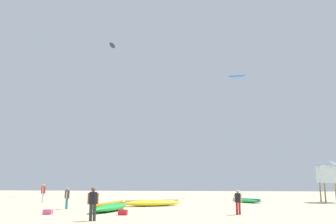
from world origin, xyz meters
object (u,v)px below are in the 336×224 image
person_right (43,192)px  lifeguard_tower (329,171)px  person_left (67,196)px  cooler_box (123,212)px  gear_bag (48,212)px  kite_aloft_2 (112,45)px  kite_grounded_near (109,207)px  kite_aloft_4 (237,76)px  person_foreground (93,201)px  kite_grounded_mid (152,203)px  person_midground (238,200)px  kite_grounded_far (246,201)px

person_right → lifeguard_tower: (28.03, 3.80, 2.01)m
person_left → person_right: size_ratio=0.89×
cooler_box → gear_bag: (-4.86, -0.19, 0.00)m
person_right → kite_aloft_2: 30.16m
lifeguard_tower → kite_grounded_near: bearing=-146.8°
kite_aloft_2 → kite_aloft_4: bearing=-14.1°
kite_aloft_4 → person_foreground: bearing=-109.5°
person_right → kite_grounded_mid: 11.79m
person_midground → kite_grounded_far: bearing=11.8°
person_left → kite_grounded_far: 17.13m
kite_aloft_2 → person_foreground: bearing=-75.6°
kite_grounded_far → person_midground: bearing=-98.0°
lifeguard_tower → kite_aloft_4: 19.09m
kite_grounded_far → cooler_box: bearing=-123.8°
kite_aloft_2 → gear_bag: bearing=-81.1°
person_right → kite_grounded_far: bearing=-5.5°
kite_grounded_near → lifeguard_tower: size_ratio=1.31×
kite_grounded_far → cooler_box: 16.20m
kite_grounded_near → kite_grounded_mid: size_ratio=1.05×
person_left → kite_grounded_far: size_ratio=0.49×
gear_bag → kite_aloft_2: (-4.90, 31.33, 23.55)m
cooler_box → person_right: bearing=133.3°
kite_grounded_mid → lifeguard_tower: lifeguard_tower is taller
gear_bag → kite_aloft_4: size_ratio=0.23×
person_midground → kite_aloft_2: size_ratio=0.65×
person_left → lifeguard_tower: size_ratio=0.38×
lifeguard_tower → kite_aloft_4: size_ratio=1.69×
person_midground → person_left: size_ratio=0.98×
lifeguard_tower → person_foreground: bearing=-134.7°
kite_grounded_mid → kite_grounded_far: size_ratio=1.62×
person_midground → cooler_box: (-7.27, -1.07, -0.75)m
lifeguard_tower → gear_bag: bearing=-145.6°
person_left → kite_aloft_4: (15.05, 22.05, 15.52)m
kite_grounded_mid → kite_aloft_4: 26.04m
person_right → cooler_box: size_ratio=3.19×
lifeguard_tower → gear_bag: (-22.27, -15.25, -2.89)m
person_left → cooler_box: 6.87m
person_midground → cooler_box: 7.38m
gear_bag → kite_grounded_far: bearing=44.6°
person_left → kite_aloft_2: bearing=89.6°
person_foreground → person_right: bearing=-164.7°
person_midground → person_right: person_right is taller
kite_grounded_far → lifeguard_tower: size_ratio=0.78×
person_foreground → cooler_box: (0.86, 3.43, -0.88)m
kite_aloft_2 → kite_aloft_4: (19.42, -4.90, -7.26)m
kite_grounded_mid → kite_aloft_2: bearing=114.1°
person_foreground → lifeguard_tower: lifeguard_tower is taller
person_midground → kite_aloft_2: bearing=49.3°
person_foreground → person_left: 8.87m
person_foreground → cooler_box: bearing=147.6°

